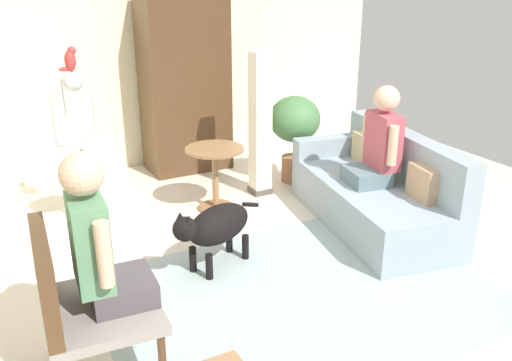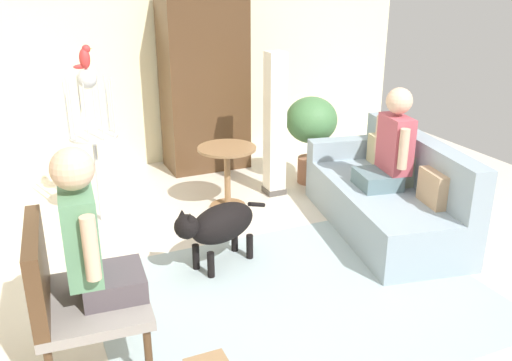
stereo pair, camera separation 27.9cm
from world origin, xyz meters
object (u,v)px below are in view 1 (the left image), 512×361
object	(u,v)px
round_end_table	(215,170)
dog	(216,226)
column_lamp	(260,126)
potted_plant	(295,125)
armchair	(76,297)
bird_cage_stand	(81,150)
person_on_armchair	(98,243)
armoire_cabinet	(185,85)
parrot	(70,60)
person_on_couch	(379,143)
couch	(376,192)

from	to	relation	value
round_end_table	dog	size ratio (longest dim) A/B	0.73
dog	column_lamp	world-z (taller)	column_lamp
potted_plant	round_end_table	bearing A→B (deg)	-164.73
potted_plant	armchair	bearing A→B (deg)	-142.26
bird_cage_stand	person_on_armchair	bearing A→B (deg)	-99.20
armoire_cabinet	person_on_armchair	bearing A→B (deg)	-119.12
parrot	bird_cage_stand	bearing A→B (deg)	0.00
armchair	person_on_armchair	xyz separation A→B (m)	(0.15, -0.01, 0.30)
armchair	person_on_couch	bearing A→B (deg)	16.45
person_on_armchair	round_end_table	xyz separation A→B (m)	(1.51, 1.83, -0.43)
column_lamp	armoire_cabinet	size ratio (longest dim) A/B	0.75
column_lamp	couch	bearing A→B (deg)	-63.00
parrot	potted_plant	bearing A→B (deg)	3.83
parrot	column_lamp	xyz separation A→B (m)	(1.78, 0.02, -0.79)
armchair	armoire_cabinet	world-z (taller)	armoire_cabinet
parrot	column_lamp	distance (m)	1.94
parrot	potted_plant	xyz separation A→B (m)	(2.27, 0.15, -0.88)
couch	column_lamp	size ratio (longest dim) A/B	1.34
person_on_armchair	potted_plant	size ratio (longest dim) A/B	0.94
person_on_couch	column_lamp	size ratio (longest dim) A/B	0.59
column_lamp	armoire_cabinet	distance (m)	1.20
round_end_table	armchair	bearing A→B (deg)	-132.25
column_lamp	potted_plant	bearing A→B (deg)	14.72
person_on_couch	dog	xyz separation A→B (m)	(-1.60, -0.03, -0.42)
armchair	parrot	distance (m)	2.24
person_on_armchair	bird_cage_stand	xyz separation A→B (m)	(0.32, 1.98, -0.09)
couch	bird_cage_stand	size ratio (longest dim) A/B	1.38
couch	armoire_cabinet	bearing A→B (deg)	112.66
potted_plant	person_on_armchair	bearing A→B (deg)	-140.58
person_on_couch	parrot	distance (m)	2.69
person_on_couch	round_end_table	bearing A→B (deg)	138.43
armchair	dog	xyz separation A→B (m)	(1.19, 0.79, -0.18)
bird_cage_stand	parrot	distance (m)	0.77
round_end_table	bird_cage_stand	world-z (taller)	bird_cage_stand
person_on_armchair	column_lamp	distance (m)	2.90
person_on_armchair	bird_cage_stand	world-z (taller)	bird_cage_stand
person_on_armchair	parrot	bearing A→B (deg)	80.82
dog	couch	bearing A→B (deg)	1.92
person_on_couch	dog	world-z (taller)	person_on_couch
dog	armoire_cabinet	distance (m)	2.49
round_end_table	armoire_cabinet	bearing A→B (deg)	80.07
person_on_armchair	couch	bearing A→B (deg)	17.76
couch	person_on_armchair	xyz separation A→B (m)	(-2.68, -0.86, 0.53)
person_on_couch	dog	size ratio (longest dim) A/B	1.01
armoire_cabinet	column_lamp	bearing A→B (deg)	-72.09
round_end_table	dog	xyz separation A→B (m)	(-0.47, -1.03, -0.05)
couch	column_lamp	bearing A→B (deg)	117.00
person_on_armchair	armchair	bearing A→B (deg)	175.70
person_on_armchair	potted_plant	xyz separation A→B (m)	(2.59, 2.13, -0.20)
round_end_table	parrot	distance (m)	1.64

